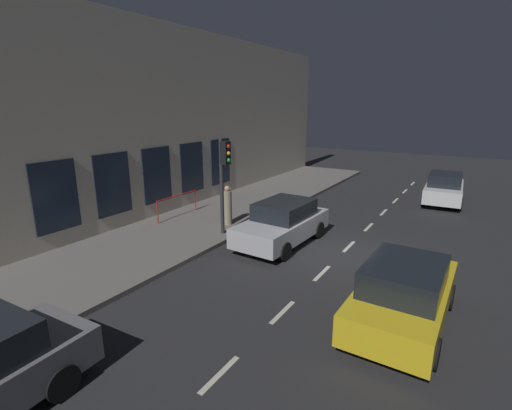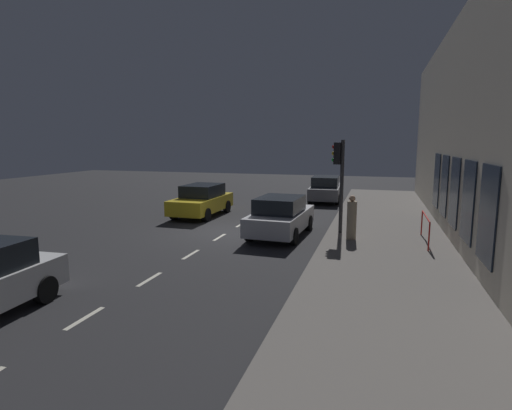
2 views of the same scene
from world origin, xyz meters
TOP-DOWN VIEW (x-y plane):
  - ground_plane at (0.00, 0.00)m, footprint 60.00×60.00m
  - sidewalk at (6.25, 0.00)m, footprint 4.50×32.00m
  - building_facade at (8.80, 0.00)m, footprint 0.65×32.00m
  - lane_centre_line at (0.00, -1.00)m, footprint 0.12×27.20m
  - traffic_light at (4.42, 0.54)m, footprint 0.49×0.32m
  - parked_car_0 at (2.24, -0.06)m, footprint 2.08×4.29m
  - parked_car_2 at (2.77, 10.10)m, footprint 2.01×4.62m
  - parked_car_3 at (-2.60, 3.18)m, footprint 1.97×4.24m
  - pedestrian_0 at (5.02, -0.47)m, footprint 0.49×0.49m
  - red_railing at (7.57, -0.23)m, footprint 0.05×2.47m

SIDE VIEW (x-z plane):
  - ground_plane at x=0.00m, z-range 0.00..0.00m
  - lane_centre_line at x=0.00m, z-range 0.00..0.01m
  - sidewalk at x=6.25m, z-range 0.00..0.15m
  - parked_car_3 at x=-2.60m, z-range 0.00..1.58m
  - parked_car_0 at x=2.24m, z-range 0.00..1.58m
  - parked_car_2 at x=2.77m, z-range 0.00..1.58m
  - red_railing at x=7.57m, z-range 0.40..1.38m
  - pedestrian_0 at x=5.02m, z-range 0.09..1.72m
  - traffic_light at x=4.42m, z-range 0.81..4.45m
  - building_facade at x=8.80m, z-range -0.01..8.39m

